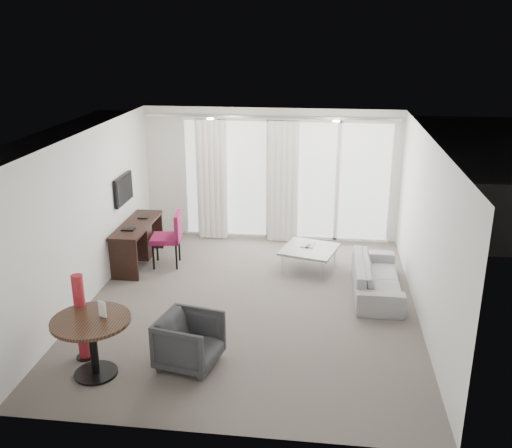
# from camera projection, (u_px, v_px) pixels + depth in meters

# --- Properties ---
(floor) EXTENTS (5.00, 6.00, 0.00)m
(floor) POSITION_uv_depth(u_px,v_px,m) (251.00, 304.00, 8.81)
(floor) COLOR #5C554E
(floor) RESTS_ON ground
(ceiling) EXTENTS (5.00, 6.00, 0.00)m
(ceiling) POSITION_uv_depth(u_px,v_px,m) (251.00, 137.00, 7.96)
(ceiling) COLOR white
(ceiling) RESTS_ON ground
(wall_left) EXTENTS (0.00, 6.00, 2.60)m
(wall_left) POSITION_uv_depth(u_px,v_px,m) (88.00, 218.00, 8.67)
(wall_left) COLOR silver
(wall_left) RESTS_ON ground
(wall_right) EXTENTS (0.00, 6.00, 2.60)m
(wall_right) POSITION_uv_depth(u_px,v_px,m) (425.00, 232.00, 8.09)
(wall_right) COLOR silver
(wall_right) RESTS_ON ground
(wall_front) EXTENTS (5.00, 0.00, 2.60)m
(wall_front) POSITION_uv_depth(u_px,v_px,m) (211.00, 325.00, 5.57)
(wall_front) COLOR silver
(wall_front) RESTS_ON ground
(window_panel) EXTENTS (4.00, 0.02, 2.38)m
(window_panel) POSITION_uv_depth(u_px,v_px,m) (286.00, 180.00, 11.18)
(window_panel) COLOR white
(window_panel) RESTS_ON ground
(window_frame) EXTENTS (4.10, 0.06, 2.44)m
(window_frame) POSITION_uv_depth(u_px,v_px,m) (286.00, 180.00, 11.16)
(window_frame) COLOR white
(window_frame) RESTS_ON ground
(curtain_left) EXTENTS (0.60, 0.20, 2.38)m
(curtain_left) POSITION_uv_depth(u_px,v_px,m) (212.00, 180.00, 11.19)
(curtain_left) COLOR silver
(curtain_left) RESTS_ON ground
(curtain_right) EXTENTS (0.60, 0.20, 2.38)m
(curtain_right) POSITION_uv_depth(u_px,v_px,m) (283.00, 182.00, 11.03)
(curtain_right) COLOR silver
(curtain_right) RESTS_ON ground
(curtain_track) EXTENTS (4.80, 0.04, 0.04)m
(curtain_track) POSITION_uv_depth(u_px,v_px,m) (271.00, 117.00, 10.65)
(curtain_track) COLOR #B2B2B7
(curtain_track) RESTS_ON ceiling
(downlight_a) EXTENTS (0.12, 0.12, 0.02)m
(downlight_a) POSITION_uv_depth(u_px,v_px,m) (210.00, 119.00, 9.56)
(downlight_a) COLOR #FFE0B2
(downlight_a) RESTS_ON ceiling
(downlight_b) EXTENTS (0.12, 0.12, 0.02)m
(downlight_b) POSITION_uv_depth(u_px,v_px,m) (336.00, 121.00, 9.32)
(downlight_b) COLOR #FFE0B2
(downlight_b) RESTS_ON ceiling
(desk) EXTENTS (0.50, 1.60, 0.75)m
(desk) POSITION_uv_depth(u_px,v_px,m) (138.00, 243.00, 10.21)
(desk) COLOR black
(desk) RESTS_ON floor
(tv) EXTENTS (0.05, 0.80, 0.50)m
(tv) POSITION_uv_depth(u_px,v_px,m) (124.00, 189.00, 10.01)
(tv) COLOR black
(tv) RESTS_ON wall_left
(desk_chair) EXTENTS (0.59, 0.56, 0.98)m
(desk_chair) POSITION_uv_depth(u_px,v_px,m) (166.00, 239.00, 10.09)
(desk_chair) COLOR maroon
(desk_chair) RESTS_ON floor
(round_table) EXTENTS (1.26, 1.26, 0.76)m
(round_table) POSITION_uv_depth(u_px,v_px,m) (93.00, 347.00, 6.91)
(round_table) COLOR #332013
(round_table) RESTS_ON floor
(menu_card) EXTENTS (0.11, 0.06, 0.20)m
(menu_card) POSITION_uv_depth(u_px,v_px,m) (103.00, 320.00, 6.85)
(menu_card) COLOR white
(menu_card) RESTS_ON round_table
(red_lamp) EXTENTS (0.27, 0.27, 1.16)m
(red_lamp) POSITION_uv_depth(u_px,v_px,m) (81.00, 317.00, 7.20)
(red_lamp) COLOR #A2212B
(red_lamp) RESTS_ON floor
(tub_armchair) EXTENTS (0.87, 0.85, 0.67)m
(tub_armchair) POSITION_uv_depth(u_px,v_px,m) (189.00, 341.00, 7.12)
(tub_armchair) COLOR #2D2D30
(tub_armchair) RESTS_ON floor
(coffee_table) EXTENTS (1.09, 1.09, 0.40)m
(coffee_table) POSITION_uv_depth(u_px,v_px,m) (309.00, 259.00, 10.00)
(coffee_table) COLOR gray
(coffee_table) RESTS_ON floor
(remote) EXTENTS (0.10, 0.17, 0.02)m
(remote) POSITION_uv_depth(u_px,v_px,m) (308.00, 249.00, 10.01)
(remote) COLOR black
(remote) RESTS_ON coffee_table
(magazine) EXTENTS (0.26, 0.31, 0.02)m
(magazine) POSITION_uv_depth(u_px,v_px,m) (308.00, 247.00, 10.09)
(magazine) COLOR gray
(magazine) RESTS_ON coffee_table
(sofa) EXTENTS (0.72, 1.84, 0.54)m
(sofa) POSITION_uv_depth(u_px,v_px,m) (377.00, 277.00, 9.11)
(sofa) COLOR gray
(sofa) RESTS_ON floor
(terrace_slab) EXTENTS (5.60, 3.00, 0.12)m
(terrace_slab) POSITION_uv_depth(u_px,v_px,m) (290.00, 217.00, 13.01)
(terrace_slab) COLOR #4D4D50
(terrace_slab) RESTS_ON ground
(rattan_chair_a) EXTENTS (0.71, 0.71, 0.85)m
(rattan_chair_a) POSITION_uv_depth(u_px,v_px,m) (314.00, 203.00, 12.39)
(rattan_chair_a) COLOR brown
(rattan_chair_a) RESTS_ON terrace_slab
(rattan_chair_b) EXTENTS (0.76, 0.76, 0.91)m
(rattan_chair_b) POSITION_uv_depth(u_px,v_px,m) (340.00, 195.00, 12.88)
(rattan_chair_b) COLOR brown
(rattan_chair_b) RESTS_ON terrace_slab
(rattan_table) EXTENTS (0.63, 0.63, 0.49)m
(rattan_table) POSITION_uv_depth(u_px,v_px,m) (337.00, 218.00, 11.97)
(rattan_table) COLOR brown
(rattan_table) RESTS_ON terrace_slab
(balustrade) EXTENTS (5.50, 0.06, 1.05)m
(balustrade) POSITION_uv_depth(u_px,v_px,m) (294.00, 177.00, 14.19)
(balustrade) COLOR #B2B2B7
(balustrade) RESTS_ON terrace_slab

